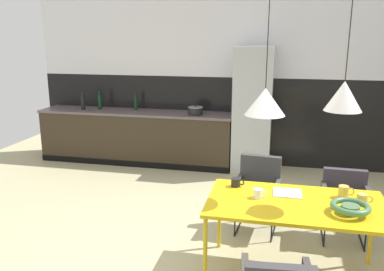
% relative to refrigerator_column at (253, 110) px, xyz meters
% --- Properties ---
extents(ground_plane, '(9.20, 9.20, 0.00)m').
position_rel_refrigerator_column_xyz_m(ground_plane, '(-0.28, -3.02, -1.00)').
color(ground_plane, tan).
extents(back_wall_splashback_dark, '(7.08, 0.12, 1.49)m').
position_rel_refrigerator_column_xyz_m(back_wall_splashback_dark, '(-0.28, 0.36, -0.26)').
color(back_wall_splashback_dark, black).
rests_on(back_wall_splashback_dark, ground).
extents(back_wall_panel_upper, '(7.08, 0.12, 1.49)m').
position_rel_refrigerator_column_xyz_m(back_wall_panel_upper, '(-0.28, 0.36, 1.23)').
color(back_wall_panel_upper, white).
rests_on(back_wall_panel_upper, back_wall_splashback_dark).
extents(kitchen_counter, '(3.38, 0.63, 0.91)m').
position_rel_refrigerator_column_xyz_m(kitchen_counter, '(-1.99, -0.00, -0.55)').
color(kitchen_counter, '#33291C').
rests_on(kitchen_counter, ground).
extents(refrigerator_column, '(0.60, 0.60, 2.01)m').
position_rel_refrigerator_column_xyz_m(refrigerator_column, '(0.00, 0.00, 0.00)').
color(refrigerator_column, '#ADAFB2').
rests_on(refrigerator_column, ground).
extents(dining_table, '(1.54, 0.87, 0.74)m').
position_rel_refrigerator_column_xyz_m(dining_table, '(0.60, -2.99, -0.31)').
color(dining_table, gold).
rests_on(dining_table, ground).
extents(armchair_by_stool, '(0.53, 0.52, 0.84)m').
position_rel_refrigerator_column_xyz_m(armchair_by_stool, '(0.23, -2.08, -0.47)').
color(armchair_by_stool, '#3C3837').
rests_on(armchair_by_stool, ground).
extents(armchair_facing_counter, '(0.50, 0.48, 0.74)m').
position_rel_refrigerator_column_xyz_m(armchair_facing_counter, '(1.15, -2.10, -0.51)').
color(armchair_facing_counter, '#3C3837').
rests_on(armchair_facing_counter, ground).
extents(fruit_bowl, '(0.32, 0.32, 0.09)m').
position_rel_refrigerator_column_xyz_m(fruit_bowl, '(1.02, -3.13, -0.21)').
color(fruit_bowl, '#4C704C').
rests_on(fruit_bowl, dining_table).
extents(open_book, '(0.26, 0.24, 0.02)m').
position_rel_refrigerator_column_xyz_m(open_book, '(0.53, -2.81, -0.26)').
color(open_book, white).
rests_on(open_book, dining_table).
extents(mug_white_ceramic, '(0.13, 0.09, 0.08)m').
position_rel_refrigerator_column_xyz_m(mug_white_ceramic, '(0.05, -2.73, -0.22)').
color(mug_white_ceramic, black).
rests_on(mug_white_ceramic, dining_table).
extents(mug_glass_clear, '(0.13, 0.09, 0.08)m').
position_rel_refrigerator_column_xyz_m(mug_glass_clear, '(0.27, -2.97, -0.22)').
color(mug_glass_clear, white).
rests_on(mug_glass_clear, dining_table).
extents(mug_short_terracotta, '(0.14, 0.09, 0.11)m').
position_rel_refrigerator_column_xyz_m(mug_short_terracotta, '(1.02, -2.79, -0.21)').
color(mug_short_terracotta, gold).
rests_on(mug_short_terracotta, dining_table).
extents(mug_dark_espresso, '(0.13, 0.09, 0.10)m').
position_rel_refrigerator_column_xyz_m(mug_dark_espresso, '(1.15, -2.92, -0.21)').
color(mug_dark_espresso, gold).
rests_on(mug_dark_espresso, dining_table).
extents(cooking_pot, '(0.24, 0.24, 0.16)m').
position_rel_refrigerator_column_xyz_m(cooking_pot, '(-0.92, -0.09, -0.03)').
color(cooking_pot, black).
rests_on(cooking_pot, kitchen_counter).
extents(bottle_spice_small, '(0.06, 0.06, 0.32)m').
position_rel_refrigerator_column_xyz_m(bottle_spice_small, '(-2.03, 0.10, 0.03)').
color(bottle_spice_small, '#0F3319').
rests_on(bottle_spice_small, kitchen_counter).
extents(bottle_wine_green, '(0.06, 0.06, 0.33)m').
position_rel_refrigerator_column_xyz_m(bottle_wine_green, '(-2.67, 0.04, 0.04)').
color(bottle_wine_green, '#0F3319').
rests_on(bottle_wine_green, kitchen_counter).
extents(bottle_vinegar_dark, '(0.07, 0.07, 0.32)m').
position_rel_refrigerator_column_xyz_m(bottle_vinegar_dark, '(-2.94, -0.05, 0.03)').
color(bottle_vinegar_dark, black).
rests_on(bottle_vinegar_dark, kitchen_counter).
extents(pendant_lamp_over_table_near, '(0.34, 0.34, 1.43)m').
position_rel_refrigerator_column_xyz_m(pendant_lamp_over_table_near, '(0.29, -2.97, 0.61)').
color(pendant_lamp_over_table_near, black).
extents(pendant_lamp_over_table_far, '(0.30, 0.30, 1.36)m').
position_rel_refrigerator_column_xyz_m(pendant_lamp_over_table_far, '(0.91, -2.99, 0.68)').
color(pendant_lamp_over_table_far, black).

